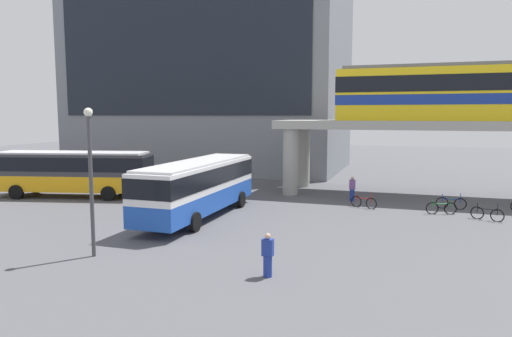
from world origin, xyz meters
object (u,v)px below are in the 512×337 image
Objects in this scene: bus_secondary at (73,169)px; bicycle_blue at (451,203)px; bus_main at (199,183)px; bicycle_red at (364,202)px; train at (493,91)px; bicycle_green at (441,208)px; station_building at (212,70)px; pedestrian_near_building at (268,257)px; bicycle_black at (487,214)px; pedestrian_at_kerb at (352,190)px.

bus_secondary is 25.55m from bicycle_blue.
bus_main is 6.60× the size of bicycle_red.
train is 11.77× the size of bicycle_green.
bicycle_blue is (23.52, -16.96, -10.31)m from station_building.
bicycle_blue is 1.11× the size of pedestrian_near_building.
bus_main is 15.66m from bicycle_blue.
train is 9.82m from bicycle_black.
pedestrian_near_building is at bearing -32.53° from bus_secondary.
station_building reaches higher than train.
bicycle_red is 6.97m from bicycle_black.
station_building is 27.36m from bus_main.
station_building is 17.62× the size of pedestrian_near_building.
pedestrian_near_building is at bearing -125.44° from bicycle_black.
bicycle_red is at bearing -45.07° from station_building.
bus_secondary is 6.87× the size of bicycle_black.
train is 8.49m from bicycle_blue.
train is at bearing 82.33° from bicycle_black.
station_building is at bearing 134.93° from bicycle_red.
pedestrian_at_kerb reaches higher than bicycle_black.
train is 11.78m from bicycle_red.
train reaches higher than bicycle_blue.
bicycle_green is at bearing 4.67° from bus_secondary.
pedestrian_near_building is at bearing -116.94° from train.
pedestrian_at_kerb is (-6.17, 0.71, 0.43)m from bicycle_blue.
train is at bearing 15.85° from bus_secondary.
pedestrian_at_kerb is (-5.50, 2.56, 0.43)m from bicycle_green.
bicycle_green is 1.04× the size of pedestrian_at_kerb.
pedestrian_at_kerb is (-0.98, 2.12, 0.43)m from bicycle_red.
pedestrian_at_kerb is (1.09, 16.01, 0.04)m from pedestrian_near_building.
bicycle_black is at bearing -21.91° from bicycle_green.
station_building is 2.56× the size of bus_main.
pedestrian_near_building is 0.95× the size of pedestrian_at_kerb.
pedestrian_near_building is (-6.59, -13.45, 0.39)m from bicycle_green.
bicycle_blue and bicycle_black have the same top height.
bicycle_blue is at bearing -35.81° from station_building.
bicycle_black is at bearing -11.40° from bicycle_red.
pedestrian_at_kerb is at bearing 114.75° from bicycle_red.
bus_main reaches higher than bicycle_black.
bicycle_blue is at bearing -122.42° from train.
pedestrian_near_building is (-7.26, -15.30, 0.39)m from bicycle_blue.
bicycle_black is (26.85, 1.07, -1.63)m from bus_secondary.
bicycle_blue is (13.85, 7.12, -1.63)m from bus_main.
bicycle_black is at bearing -97.67° from train.
bicycle_red is at bearing -144.97° from train.
bicycle_red is 2.37m from pedestrian_at_kerb.
bus_main is at bearing -145.82° from train.
pedestrian_near_building is (-8.91, -12.52, 0.39)m from bicycle_black.
pedestrian_at_kerb is at bearing 45.54° from bus_main.
bus_secondary reaches higher than bicycle_green.
bus_main is 16.17m from bicycle_black.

